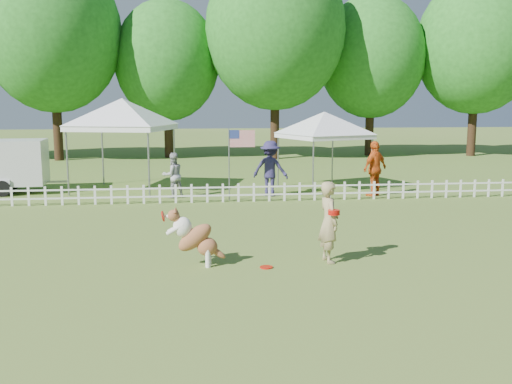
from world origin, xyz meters
TOP-DOWN VIEW (x-y plane):
  - ground at (0.00, 0.00)m, footprint 120.00×120.00m
  - picket_fence at (0.00, 7.00)m, footprint 22.00×0.08m
  - handler at (0.95, -0.18)m, footprint 0.47×0.64m
  - dog at (-1.68, -0.17)m, footprint 1.13×0.48m
  - frisbee_on_turf at (-0.34, -0.46)m, footprint 0.29×0.29m
  - canopy_tent_left at (-4.15, 9.88)m, footprint 3.86×3.86m
  - canopy_tent_right at (3.12, 9.49)m, footprint 3.45×3.45m
  - flag_pole at (-0.52, 7.29)m, footprint 0.90×0.10m
  - spectator_a at (-2.36, 8.08)m, footprint 0.90×0.82m
  - spectator_b at (0.93, 8.07)m, footprint 1.40×1.13m
  - spectator_c at (4.47, 7.67)m, footprint 1.17×0.99m
  - tree_left at (-9.00, 21.50)m, footprint 7.40×7.40m
  - tree_center_left at (-3.00, 22.50)m, footprint 6.00×6.00m
  - tree_center_right at (3.00, 21.00)m, footprint 7.60×7.60m
  - tree_right at (9.00, 22.50)m, footprint 6.20×6.20m
  - tree_far_right at (15.00, 21.50)m, footprint 7.00×7.00m

SIDE VIEW (x-z plane):
  - ground at x=0.00m, z-range 0.00..0.00m
  - frisbee_on_turf at x=-0.34m, z-range 0.00..0.02m
  - picket_fence at x=0.00m, z-range 0.00..0.60m
  - dog at x=-1.68m, z-range 0.00..1.14m
  - spectator_a at x=-2.36m, z-range 0.00..1.51m
  - handler at x=0.95m, z-range 0.00..1.63m
  - spectator_c at x=4.47m, z-range 0.00..1.88m
  - spectator_b at x=0.93m, z-range 0.00..1.88m
  - flag_pole at x=-0.52m, z-range 0.00..2.34m
  - canopy_tent_right at x=3.12m, z-range 0.00..2.77m
  - canopy_tent_left at x=-4.15m, z-range 0.00..3.25m
  - tree_center_left at x=-3.00m, z-range 0.00..9.80m
  - tree_right at x=9.00m, z-range 0.00..10.40m
  - tree_far_right at x=15.00m, z-range 0.00..11.40m
  - tree_left at x=-9.00m, z-range 0.00..12.00m
  - tree_center_right at x=3.00m, z-range 0.00..12.60m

